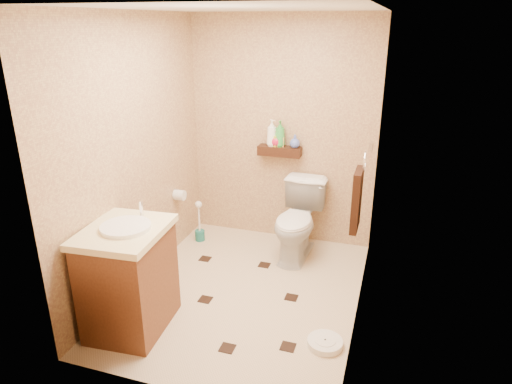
% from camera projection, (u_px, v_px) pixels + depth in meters
% --- Properties ---
extents(ground, '(2.50, 2.50, 0.00)m').
position_uv_depth(ground, '(244.00, 292.00, 4.15)').
color(ground, beige).
rests_on(ground, ground).
extents(wall_back, '(2.00, 0.04, 2.40)m').
position_uv_depth(wall_back, '(282.00, 133.00, 4.84)').
color(wall_back, tan).
rests_on(wall_back, ground).
extents(wall_front, '(2.00, 0.04, 2.40)m').
position_uv_depth(wall_front, '(171.00, 229.00, 2.61)').
color(wall_front, tan).
rests_on(wall_front, ground).
extents(wall_left, '(0.04, 2.50, 2.40)m').
position_uv_depth(wall_left, '(136.00, 156.00, 4.01)').
color(wall_left, tan).
rests_on(wall_left, ground).
extents(wall_right, '(0.04, 2.50, 2.40)m').
position_uv_depth(wall_right, '(368.00, 178.00, 3.44)').
color(wall_right, tan).
rests_on(wall_right, ground).
extents(ceiling, '(2.00, 2.50, 0.02)m').
position_uv_depth(ceiling, '(241.00, 8.00, 3.30)').
color(ceiling, silver).
rests_on(ceiling, wall_back).
extents(wall_shelf, '(0.46, 0.14, 0.10)m').
position_uv_depth(wall_shelf, '(280.00, 151.00, 4.83)').
color(wall_shelf, '#381C0F').
rests_on(wall_shelf, wall_back).
extents(floor_accents, '(1.26, 1.39, 0.01)m').
position_uv_depth(floor_accents, '(246.00, 298.00, 4.05)').
color(floor_accents, black).
rests_on(floor_accents, ground).
extents(toilet, '(0.47, 0.79, 0.79)m').
position_uv_depth(toilet, '(298.00, 221.00, 4.66)').
color(toilet, white).
rests_on(toilet, ground).
extents(vanity, '(0.63, 0.75, 1.00)m').
position_uv_depth(vanity, '(129.00, 277.00, 3.55)').
color(vanity, brown).
rests_on(vanity, ground).
extents(bathroom_scale, '(0.32, 0.32, 0.05)m').
position_uv_depth(bathroom_scale, '(325.00, 343.00, 3.46)').
color(bathroom_scale, white).
rests_on(bathroom_scale, ground).
extents(toilet_brush, '(0.11, 0.11, 0.47)m').
position_uv_depth(toilet_brush, '(199.00, 227.00, 5.07)').
color(toilet_brush, '#1B6D68').
rests_on(toilet_brush, ground).
extents(towel_ring, '(0.12, 0.30, 0.76)m').
position_uv_depth(towel_ring, '(357.00, 197.00, 3.77)').
color(towel_ring, silver).
rests_on(towel_ring, wall_right).
extents(toilet_paper, '(0.12, 0.11, 0.12)m').
position_uv_depth(toilet_paper, '(180.00, 195.00, 4.78)').
color(toilet_paper, white).
rests_on(toilet_paper, wall_left).
extents(bottle_a, '(0.15, 0.15, 0.28)m').
position_uv_depth(bottle_a, '(272.00, 133.00, 4.79)').
color(bottle_a, white).
rests_on(bottle_a, wall_shelf).
extents(bottle_b, '(0.11, 0.11, 0.18)m').
position_uv_depth(bottle_b, '(276.00, 138.00, 4.79)').
color(bottle_b, gold).
rests_on(bottle_b, wall_shelf).
extents(bottle_c, '(0.17, 0.17, 0.16)m').
position_uv_depth(bottle_c, '(277.00, 139.00, 4.79)').
color(bottle_c, red).
rests_on(bottle_c, wall_shelf).
extents(bottle_d, '(0.11, 0.11, 0.28)m').
position_uv_depth(bottle_d, '(280.00, 134.00, 4.76)').
color(bottle_d, green).
rests_on(bottle_d, wall_shelf).
extents(bottle_e, '(0.09, 0.09, 0.16)m').
position_uv_depth(bottle_e, '(280.00, 139.00, 4.78)').
color(bottle_e, '#E2A14B').
rests_on(bottle_e, wall_shelf).
extents(bottle_f, '(0.14, 0.14, 0.14)m').
position_uv_depth(bottle_f, '(295.00, 141.00, 4.74)').
color(bottle_f, '#5168CC').
rests_on(bottle_f, wall_shelf).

